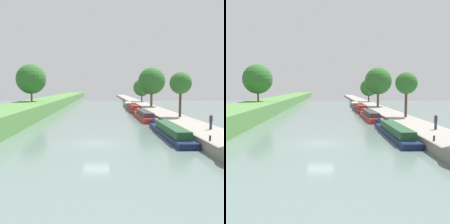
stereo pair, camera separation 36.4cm
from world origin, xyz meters
The scene contains 14 objects.
ground_plane centered at (0.00, 0.00, 0.00)m, with size 160.00×160.00×0.00m, color slate.
right_towpath centered at (11.55, 0.00, 0.45)m, with size 4.44×260.00×0.90m.
stone_quay centered at (9.20, 0.00, 0.48)m, with size 0.25×260.00×0.95m.
narrowboat_navy centered at (7.97, 3.96, 0.55)m, with size 1.82×14.60×1.93m.
narrowboat_red centered at (7.72, 20.35, 0.60)m, with size 1.85×14.50×1.95m.
narrowboat_maroon centered at (7.74, 35.36, 0.66)m, with size 2.08×15.25×2.22m.
narrowboat_teal centered at (7.79, 48.61, 0.51)m, with size 1.89×10.32×1.82m.
tree_rightbank_midnear centered at (12.35, 14.54, 5.94)m, with size 3.27×3.27×6.72m.
tree_rightbank_midfar centered at (12.13, 36.83, 6.76)m, with size 6.21×6.21×8.98m.
tree_rightbank_far centered at (13.01, 57.75, 5.21)m, with size 5.26×5.26×6.94m.
tree_leftbank_downstream centered at (-14.04, 31.57, 7.04)m, with size 6.15×6.15×7.74m.
person_walking centered at (12.12, 2.42, 1.78)m, with size 0.34×0.34×1.66m.
mooring_bollard_near centered at (9.62, -3.59, 1.13)m, with size 0.16×0.16×0.45m.
mooring_bollard_far centered at (9.62, 53.29, 1.13)m, with size 0.16×0.16×0.45m.
Camera 1 is at (0.53, -25.64, 5.40)m, focal length 43.49 mm.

